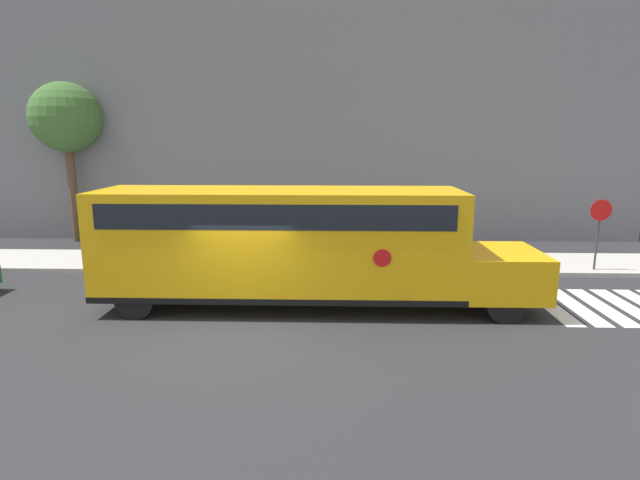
# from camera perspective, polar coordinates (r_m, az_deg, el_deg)

# --- Properties ---
(ground_plane) EXTENTS (60.00, 60.00, 0.00)m
(ground_plane) POSITION_cam_1_polar(r_m,az_deg,el_deg) (12.55, -9.07, -10.06)
(ground_plane) COLOR #28282B
(sidewalk_strip) EXTENTS (44.00, 3.00, 0.15)m
(sidewalk_strip) POSITION_cam_1_polar(r_m,az_deg,el_deg) (18.65, -5.38, -2.51)
(sidewalk_strip) COLOR #B2ADA3
(sidewalk_strip) RESTS_ON ground
(building_backdrop) EXTENTS (32.00, 4.00, 13.80)m
(building_backdrop) POSITION_cam_1_polar(r_m,az_deg,el_deg) (24.67, -3.75, 16.90)
(building_backdrop) COLOR slate
(building_backdrop) RESTS_ON ground
(crosswalk_stripes) EXTENTS (4.70, 3.20, 0.01)m
(crosswalk_stripes) POSITION_cam_1_polar(r_m,az_deg,el_deg) (16.36, 31.63, -6.50)
(crosswalk_stripes) COLOR white
(crosswalk_stripes) RESTS_ON ground
(school_bus) EXTENTS (11.86, 2.57, 3.25)m
(school_bus) POSITION_cam_1_polar(r_m,az_deg,el_deg) (13.54, -2.88, -0.13)
(school_bus) COLOR #EAA80F
(school_bus) RESTS_ON ground
(stop_sign) EXTENTS (0.73, 0.10, 2.58)m
(stop_sign) POSITION_cam_1_polar(r_m,az_deg,el_deg) (19.36, 29.29, 1.54)
(stop_sign) COLOR #38383A
(stop_sign) RESTS_ON ground
(tree_near_sidewalk) EXTENTS (3.01, 3.01, 6.99)m
(tree_near_sidewalk) POSITION_cam_1_polar(r_m,az_deg,el_deg) (24.85, -27.03, 12.23)
(tree_near_sidewalk) COLOR brown
(tree_near_sidewalk) RESTS_ON ground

